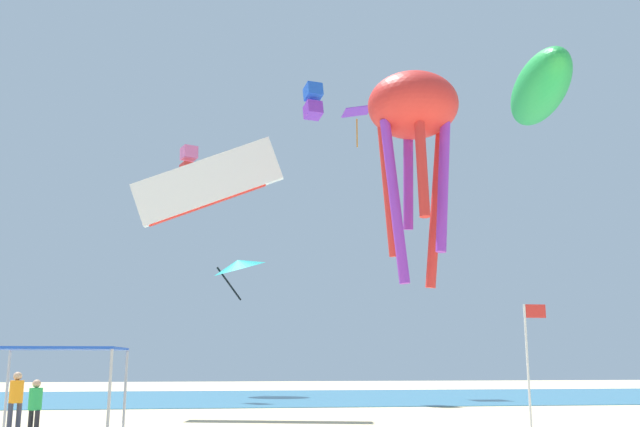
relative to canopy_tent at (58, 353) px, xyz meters
The scene contains 12 objects.
ocean_strip 24.96m from the canopy_tent, 71.47° to the left, with size 110.00×18.17×0.03m, color teal.
canopy_tent is the anchor object (origin of this frame).
person_near_tent 4.04m from the canopy_tent, 110.44° to the left, with size 0.37×0.37×1.57m.
person_leftmost 6.26m from the canopy_tent, 113.38° to the left, with size 0.42×0.42×1.75m.
banner_flag 11.86m from the canopy_tent, ahead, with size 0.61×0.06×3.55m.
kite_box_blue 27.57m from the canopy_tent, 67.57° to the left, with size 1.18×1.30×2.19m.
kite_parafoil_white 13.64m from the canopy_tent, 74.62° to the left, with size 6.48×1.14×3.92m.
kite_octopus_red 13.78m from the canopy_tent, 22.93° to the left, with size 3.19×3.19×7.41m.
kite_diamond_purple 33.01m from the canopy_tent, 64.64° to the left, with size 1.86×1.88×2.70m.
kite_inflatable_green 27.03m from the canopy_tent, 34.84° to the left, with size 4.34×8.87×3.03m.
kite_delta_teal 27.08m from the canopy_tent, 79.79° to the left, with size 4.45×4.44×2.91m.
kite_box_pink 25.57m from the canopy_tent, 86.13° to the left, with size 1.13×1.15×1.82m.
Camera 1 is at (-3.81, -18.14, 2.12)m, focal length 39.49 mm.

